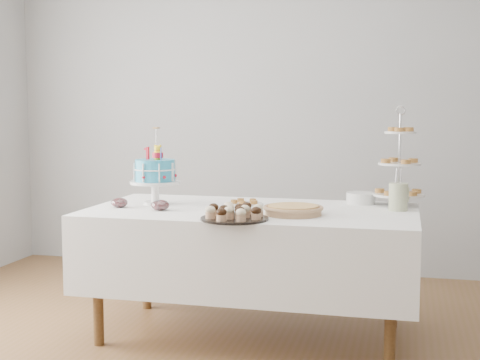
% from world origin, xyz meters
% --- Properties ---
extents(floor, '(5.00, 5.00, 0.00)m').
position_xyz_m(floor, '(0.00, 0.00, 0.00)').
color(floor, brown).
rests_on(floor, ground).
extents(walls, '(5.04, 4.04, 2.70)m').
position_xyz_m(walls, '(0.00, 0.00, 1.35)').
color(walls, '#96999B').
rests_on(walls, floor).
extents(table, '(1.92, 1.02, 0.77)m').
position_xyz_m(table, '(0.00, 0.30, 0.54)').
color(table, white).
rests_on(table, floor).
extents(birthday_cake, '(0.31, 0.31, 0.47)m').
position_xyz_m(birthday_cake, '(-0.62, 0.35, 0.90)').
color(birthday_cake, white).
rests_on(birthday_cake, table).
extents(cupcake_tray, '(0.36, 0.36, 0.08)m').
position_xyz_m(cupcake_tray, '(-0.00, -0.10, 0.81)').
color(cupcake_tray, black).
rests_on(cupcake_tray, table).
extents(pie, '(0.34, 0.34, 0.05)m').
position_xyz_m(pie, '(0.27, 0.14, 0.80)').
color(pie, tan).
rests_on(pie, table).
extents(tiered_stand, '(0.31, 0.31, 0.61)m').
position_xyz_m(tiered_stand, '(0.84, 0.65, 1.02)').
color(tiered_stand, silver).
rests_on(tiered_stand, table).
extents(plate_stack, '(0.18, 0.18, 0.07)m').
position_xyz_m(plate_stack, '(0.61, 0.68, 0.80)').
color(plate_stack, white).
rests_on(plate_stack, table).
extents(pastry_plate, '(0.23, 0.23, 0.03)m').
position_xyz_m(pastry_plate, '(-0.08, 0.44, 0.78)').
color(pastry_plate, white).
rests_on(pastry_plate, table).
extents(jam_bowl_a, '(0.10, 0.10, 0.06)m').
position_xyz_m(jam_bowl_a, '(-0.78, 0.17, 0.80)').
color(jam_bowl_a, silver).
rests_on(jam_bowl_a, table).
extents(jam_bowl_b, '(0.11, 0.11, 0.06)m').
position_xyz_m(jam_bowl_b, '(-0.50, 0.12, 0.80)').
color(jam_bowl_b, silver).
rests_on(jam_bowl_b, table).
extents(utensil_pitcher, '(0.12, 0.11, 0.24)m').
position_xyz_m(utensil_pitcher, '(0.84, 0.44, 0.86)').
color(utensil_pitcher, silver).
rests_on(utensil_pitcher, table).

